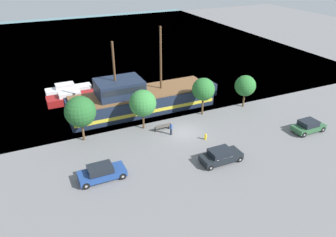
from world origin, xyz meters
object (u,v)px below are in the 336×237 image
object	(u,v)px
pedestrian_walking_near	(171,129)
moored_boat_dockside	(73,97)
fire_hydrant	(205,136)
parked_car_curb_rear	(308,126)
moored_boat_outer	(68,89)
parked_car_curb_front	(221,156)
parked_car_curb_mid	(102,173)
pirate_ship	(139,98)
bench_promenade_east	(163,127)

from	to	relation	value
pedestrian_walking_near	moored_boat_dockside	bearing A→B (deg)	121.01
fire_hydrant	moored_boat_dockside	bearing A→B (deg)	124.49
parked_car_curb_rear	pedestrian_walking_near	bearing A→B (deg)	157.84
moored_boat_outer	moored_boat_dockside	bearing A→B (deg)	-88.36
moored_boat_outer	pedestrian_walking_near	size ratio (longest dim) A/B	4.21
parked_car_curb_front	fire_hydrant	bearing A→B (deg)	79.13
moored_boat_outer	parked_car_curb_front	bearing A→B (deg)	-66.54
parked_car_curb_mid	fire_hydrant	distance (m)	12.79
moored_boat_outer	parked_car_curb_rear	xyz separation A→B (m)	(23.89, -24.31, 0.13)
moored_boat_dockside	fire_hydrant	world-z (taller)	moored_boat_dockside
parked_car_curb_rear	fire_hydrant	size ratio (longest dim) A/B	5.15
parked_car_curb_mid	pedestrian_walking_near	distance (m)	10.69
moored_boat_outer	parked_car_curb_mid	distance (m)	23.03
pirate_ship	moored_boat_outer	bearing A→B (deg)	126.76
fire_hydrant	pedestrian_walking_near	world-z (taller)	pedestrian_walking_near
moored_boat_outer	parked_car_curb_mid	bearing A→B (deg)	-91.89
moored_boat_outer	bench_promenade_east	world-z (taller)	moored_boat_outer
pirate_ship	parked_car_curb_rear	size ratio (longest dim) A/B	5.25
pirate_ship	parked_car_curb_mid	world-z (taller)	pirate_ship
fire_hydrant	bench_promenade_east	size ratio (longest dim) A/B	0.40
bench_promenade_east	parked_car_curb_front	bearing A→B (deg)	-72.61
fire_hydrant	parked_car_curb_mid	bearing A→B (deg)	-170.15
moored_boat_dockside	bench_promenade_east	bearing A→B (deg)	-57.76
pirate_ship	parked_car_curb_front	bearing A→B (deg)	-77.65
fire_hydrant	bench_promenade_east	world-z (taller)	bench_promenade_east
fire_hydrant	parked_car_curb_rear	bearing A→B (deg)	-16.12
parked_car_curb_front	bench_promenade_east	world-z (taller)	parked_car_curb_front
moored_boat_outer	parked_car_curb_mid	xyz separation A→B (m)	(-0.76, -23.01, 0.14)
moored_boat_dockside	bench_promenade_east	distance (m)	15.35
moored_boat_outer	parked_car_curb_rear	bearing A→B (deg)	-45.50
parked_car_curb_mid	pedestrian_walking_near	world-z (taller)	pedestrian_walking_near
parked_car_curb_rear	pedestrian_walking_near	xyz separation A→B (m)	(-15.13, 6.16, 0.08)
pedestrian_walking_near	parked_car_curb_rear	bearing A→B (deg)	-22.16
moored_boat_outer	bench_promenade_east	distance (m)	18.68
parked_car_curb_front	parked_car_curb_mid	world-z (taller)	parked_car_curb_mid
moored_boat_outer	parked_car_curb_rear	world-z (taller)	moored_boat_outer
parked_car_curb_front	pedestrian_walking_near	world-z (taller)	pedestrian_walking_near
moored_boat_dockside	moored_boat_outer	distance (m)	3.76
parked_car_curb_rear	pedestrian_walking_near	distance (m)	16.33
fire_hydrant	pedestrian_walking_near	bearing A→B (deg)	138.97
parked_car_curb_mid	parked_car_curb_front	bearing A→B (deg)	-11.02
parked_car_curb_front	parked_car_curb_mid	xyz separation A→B (m)	(-11.74, 2.29, 0.02)
pirate_ship	moored_boat_dockside	size ratio (longest dim) A/B	2.78
parked_car_curb_rear	bench_promenade_east	xyz separation A→B (m)	(-15.59, 7.57, -0.28)
moored_boat_outer	parked_car_curb_mid	size ratio (longest dim) A/B	1.53
bench_promenade_east	pirate_ship	bearing A→B (deg)	95.34
pirate_ship	fire_hydrant	size ratio (longest dim) A/B	27.03
moored_boat_dockside	parked_car_curb_mid	size ratio (longest dim) A/B	1.69
moored_boat_outer	fire_hydrant	distance (m)	23.95
pirate_ship	bench_promenade_east	xyz separation A→B (m)	(0.60, -6.44, -1.26)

